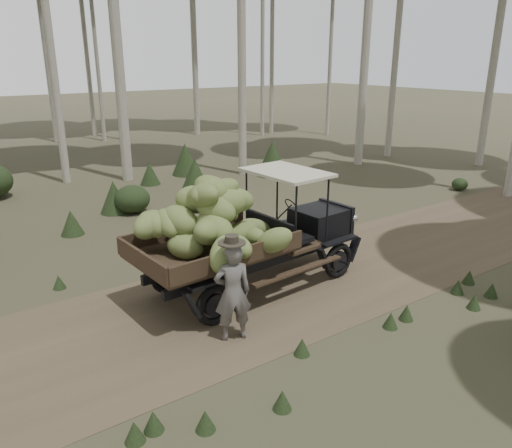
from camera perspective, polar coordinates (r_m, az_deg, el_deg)
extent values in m
plane|color=#473D2B|center=(9.56, -6.10, -10.04)|extent=(120.00, 120.00, 0.00)
cube|color=brown|center=(9.56, -6.10, -10.02)|extent=(70.00, 4.00, 0.01)
cube|color=black|center=(11.35, 7.16, 0.35)|extent=(1.10, 1.05, 0.57)
cube|color=black|center=(11.75, 9.10, 0.90)|extent=(0.17, 1.04, 0.64)
cube|color=black|center=(10.37, 1.56, -0.68)|extent=(0.18, 1.46, 0.57)
cube|color=#38281C|center=(9.59, -5.09, -3.07)|extent=(3.03, 2.06, 0.08)
cube|color=#38281C|center=(10.27, -8.03, -0.58)|extent=(2.90, 0.26, 0.33)
cube|color=#38281C|center=(8.81, -1.71, -3.71)|extent=(2.90, 0.26, 0.33)
cube|color=#38281C|center=(8.86, -12.95, -4.07)|extent=(0.19, 1.87, 0.33)
cube|color=#BEB89E|center=(10.33, 3.52, 5.93)|extent=(1.31, 1.84, 0.06)
cube|color=black|center=(10.62, -1.34, -3.08)|extent=(4.77, 0.43, 0.19)
cube|color=black|center=(10.05, 1.41, -4.38)|extent=(4.77, 0.43, 0.19)
torus|color=black|center=(11.99, 3.50, -1.79)|extent=(0.80, 0.20, 0.79)
torus|color=black|center=(10.91, 9.38, -4.14)|extent=(0.80, 0.20, 0.79)
torus|color=black|center=(10.25, -10.01, -5.71)|extent=(0.80, 0.20, 0.79)
torus|color=black|center=(8.97, -4.74, -9.21)|extent=(0.80, 0.20, 0.79)
sphere|color=beige|center=(12.10, 7.75, 1.74)|extent=(0.19, 0.19, 0.19)
sphere|color=beige|center=(11.51, 11.11, 0.67)|extent=(0.19, 0.19, 0.19)
ellipsoid|color=olive|center=(9.04, -2.14, -2.58)|extent=(0.47, 0.81, 0.43)
ellipsoid|color=olive|center=(8.92, -5.51, -0.91)|extent=(1.00, 0.96, 0.70)
ellipsoid|color=olive|center=(9.22, -3.21, 2.42)|extent=(0.85, 0.63, 0.55)
ellipsoid|color=olive|center=(9.26, -5.21, 4.06)|extent=(0.82, 0.90, 0.66)
ellipsoid|color=olive|center=(10.02, -7.73, -0.70)|extent=(1.03, 0.97, 0.64)
ellipsoid|color=olive|center=(9.40, -12.05, -0.05)|extent=(0.97, 0.83, 0.62)
ellipsoid|color=olive|center=(9.47, -6.52, 2.82)|extent=(0.69, 0.87, 0.69)
ellipsoid|color=olive|center=(9.14, -5.59, 3.51)|extent=(0.92, 0.73, 0.45)
ellipsoid|color=olive|center=(9.56, -1.82, -1.00)|extent=(0.91, 0.51, 0.45)
ellipsoid|color=olive|center=(9.31, -10.03, 0.13)|extent=(0.49, 0.84, 0.65)
ellipsoid|color=olive|center=(9.42, -2.19, 2.77)|extent=(0.84, 0.70, 0.57)
ellipsoid|color=olive|center=(9.24, -4.94, 3.89)|extent=(0.62, 0.81, 0.64)
ellipsoid|color=olive|center=(10.06, -4.48, -0.04)|extent=(0.94, 0.96, 0.71)
ellipsoid|color=olive|center=(9.98, -4.38, 1.51)|extent=(0.96, 0.99, 0.63)
ellipsoid|color=olive|center=(9.44, -6.85, 2.81)|extent=(0.98, 0.87, 0.58)
ellipsoid|color=olive|center=(9.33, -4.17, 3.77)|extent=(0.93, 0.60, 0.64)
ellipsoid|color=olive|center=(9.57, -0.53, -1.44)|extent=(0.48, 0.82, 0.48)
ellipsoid|color=olive|center=(9.28, -8.66, 0.38)|extent=(0.73, 1.00, 0.70)
ellipsoid|color=olive|center=(9.51, -5.48, 2.86)|extent=(0.84, 0.56, 0.52)
ellipsoid|color=olive|center=(9.04, -6.12, 3.21)|extent=(0.54, 0.98, 0.66)
ellipsoid|color=olive|center=(9.17, -8.04, -2.52)|extent=(0.81, 0.87, 0.49)
ellipsoid|color=olive|center=(9.38, -11.67, -0.02)|extent=(0.71, 0.88, 0.65)
ellipsoid|color=olive|center=(9.09, -4.64, 1.74)|extent=(0.91, 1.02, 0.69)
ellipsoid|color=olive|center=(9.21, -5.07, 3.86)|extent=(0.88, 0.74, 0.65)
ellipsoid|color=olive|center=(10.14, -0.05, -0.50)|extent=(0.99, 0.49, 0.70)
ellipsoid|color=olive|center=(9.02, -4.75, -0.44)|extent=(0.75, 1.04, 0.77)
ellipsoid|color=olive|center=(8.48, -3.75, -3.44)|extent=(0.97, 0.95, 0.78)
ellipsoid|color=olive|center=(9.15, 2.10, -1.88)|extent=(0.87, 0.93, 0.73)
imported|color=#56524E|center=(8.34, -2.69, -7.84)|extent=(0.72, 0.59, 1.72)
cylinder|color=#2F2A20|center=(7.98, -2.78, -2.17)|extent=(0.58, 0.58, 0.02)
cylinder|color=#2F2A20|center=(7.96, -2.79, -1.79)|extent=(0.29, 0.29, 0.14)
cylinder|color=#B2AD9E|center=(29.63, -18.27, 22.64)|extent=(0.21, 0.21, 14.12)
ellipsoid|color=#233319|center=(15.67, -13.96, 2.80)|extent=(1.07, 1.07, 0.86)
cone|color=#233319|center=(20.07, 1.87, 7.53)|extent=(1.26, 1.26, 1.40)
cone|color=#233319|center=(17.15, -6.96, 5.33)|extent=(1.18, 1.18, 1.31)
cone|color=#233319|center=(20.41, -8.07, 7.33)|extent=(1.13, 1.13, 1.25)
cone|color=#233319|center=(15.82, -15.91, 3.01)|extent=(0.90, 0.90, 1.00)
ellipsoid|color=#233319|center=(19.30, 22.26, 4.24)|extent=(0.55, 0.55, 0.44)
cone|color=#233319|center=(14.23, -20.34, 0.16)|extent=(0.62, 0.62, 0.69)
cone|color=#233319|center=(19.07, -12.05, 5.68)|extent=(0.76, 0.76, 0.84)
ellipsoid|color=#233319|center=(16.85, -3.65, 3.54)|extent=(0.45, 0.45, 0.36)
cone|color=#233319|center=(11.07, 25.35, -6.84)|extent=(0.27, 0.27, 0.30)
cone|color=#233319|center=(10.94, 22.06, -6.67)|extent=(0.27, 0.27, 0.30)
cone|color=#233319|center=(6.98, -11.65, -21.19)|extent=(0.27, 0.27, 0.30)
cone|color=#233319|center=(12.61, 1.37, -1.88)|extent=(0.27, 0.27, 0.30)
cone|color=#233319|center=(14.50, 7.93, 0.71)|extent=(0.27, 0.27, 0.30)
cone|color=#233319|center=(9.28, 15.14, -10.56)|extent=(0.27, 0.27, 0.30)
cone|color=#233319|center=(11.14, -21.61, -6.16)|extent=(0.27, 0.27, 0.30)
cone|color=#233319|center=(6.89, -5.82, -21.42)|extent=(0.27, 0.27, 0.30)
cone|color=#233319|center=(6.88, -13.72, -22.06)|extent=(0.27, 0.27, 0.30)
cone|color=#233319|center=(11.51, 23.19, -5.57)|extent=(0.27, 0.27, 0.30)
cone|color=#233319|center=(8.28, 5.28, -13.76)|extent=(0.27, 0.27, 0.30)
cone|color=#233319|center=(9.61, 16.83, -9.64)|extent=(0.27, 0.27, 0.30)
cone|color=#233319|center=(10.44, 23.68, -8.12)|extent=(0.27, 0.27, 0.30)
cone|color=#233319|center=(7.18, 3.02, -19.43)|extent=(0.27, 0.27, 0.30)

